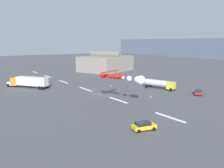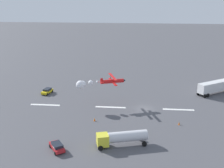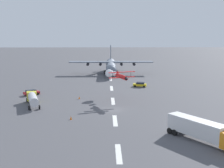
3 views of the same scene
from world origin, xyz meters
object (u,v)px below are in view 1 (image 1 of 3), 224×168
(stunt_biplane_red, at_px, (128,78))
(airport_staff_sedan, at_px, (198,92))
(semi_truck_orange, at_px, (28,81))
(followme_car_yellow, at_px, (144,126))
(traffic_cone_near, at_px, (111,86))
(fuel_tanker_truck, at_px, (160,84))
(traffic_cone_far, at_px, (151,96))

(stunt_biplane_red, xyz_separation_m, airport_staff_sedan, (3.33, 23.35, -5.58))
(semi_truck_orange, xyz_separation_m, airport_staff_sedan, (38.72, 37.34, -1.32))
(airport_staff_sedan, bearing_deg, followme_car_yellow, -69.61)
(airport_staff_sedan, height_order, traffic_cone_near, airport_staff_sedan)
(fuel_tanker_truck, height_order, traffic_cone_far, fuel_tanker_truck)
(fuel_tanker_truck, distance_m, traffic_cone_far, 13.02)
(stunt_biplane_red, height_order, followme_car_yellow, stunt_biplane_red)
(fuel_tanker_truck, bearing_deg, airport_staff_sedan, 14.09)
(airport_staff_sedan, height_order, traffic_cone_far, airport_staff_sedan)
(semi_truck_orange, height_order, fuel_tanker_truck, semi_truck_orange)
(traffic_cone_far, bearing_deg, airport_staff_sedan, 69.77)
(traffic_cone_near, bearing_deg, traffic_cone_far, -0.68)
(semi_truck_orange, distance_m, followme_car_yellow, 50.94)
(semi_truck_orange, relative_size, fuel_tanker_truck, 1.36)
(fuel_tanker_truck, height_order, airport_staff_sedan, fuel_tanker_truck)
(followme_car_yellow, height_order, traffic_cone_near, followme_car_yellow)
(stunt_biplane_red, xyz_separation_m, traffic_cone_near, (-21.34, 9.64, -6.01))
(followme_car_yellow, bearing_deg, semi_truck_orange, -174.14)
(traffic_cone_near, xyz_separation_m, traffic_cone_far, (19.53, -0.23, 0.00))
(followme_car_yellow, height_order, traffic_cone_far, followme_car_yellow)
(stunt_biplane_red, xyz_separation_m, fuel_tanker_truck, (-8.80, 20.31, -4.64))
(stunt_biplane_red, distance_m, traffic_cone_far, 11.31)
(stunt_biplane_red, relative_size, fuel_tanker_truck, 1.23)
(followme_car_yellow, relative_size, airport_staff_sedan, 0.96)
(semi_truck_orange, bearing_deg, traffic_cone_near, 59.26)
(traffic_cone_near, bearing_deg, followme_car_yellow, -26.72)
(stunt_biplane_red, height_order, fuel_tanker_truck, stunt_biplane_red)
(fuel_tanker_truck, distance_m, traffic_cone_near, 16.52)
(fuel_tanker_truck, bearing_deg, stunt_biplane_red, -66.57)
(followme_car_yellow, height_order, airport_staff_sedan, same)
(stunt_biplane_red, height_order, traffic_cone_far, stunt_biplane_red)
(stunt_biplane_red, distance_m, fuel_tanker_truck, 22.61)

